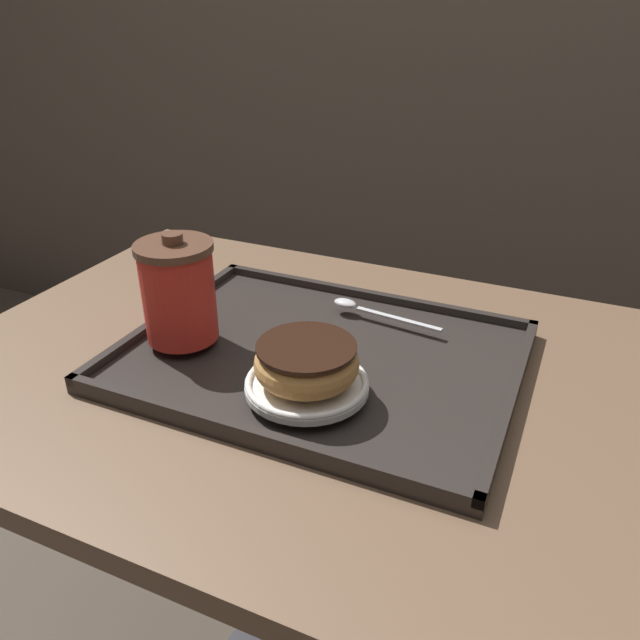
{
  "coord_description": "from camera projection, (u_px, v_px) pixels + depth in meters",
  "views": [
    {
      "loc": [
        0.3,
        -0.63,
        1.17
      ],
      "look_at": [
        0.01,
        0.01,
        0.8
      ],
      "focal_mm": 35.0,
      "sensor_mm": 36.0,
      "label": 1
    }
  ],
  "objects": [
    {
      "name": "spoon",
      "position": [
        363.0,
        308.0,
        0.9
      ],
      "size": [
        0.17,
        0.03,
        0.01
      ],
      "rotation": [
        0.0,
        0.0,
        3.02
      ],
      "color": "silver",
      "rests_on": "serving_tray"
    },
    {
      "name": "plate_with_chocolate_donut",
      "position": [
        307.0,
        384.0,
        0.73
      ],
      "size": [
        0.15,
        0.15,
        0.01
      ],
      "color": "white",
      "rests_on": "serving_tray"
    },
    {
      "name": "coffee_cup_front",
      "position": [
        178.0,
        291.0,
        0.81
      ],
      "size": [
        0.1,
        0.1,
        0.15
      ],
      "color": "red",
      "rests_on": "serving_tray"
    },
    {
      "name": "donut_chocolate_glazed",
      "position": [
        307.0,
        362.0,
        0.71
      ],
      "size": [
        0.12,
        0.12,
        0.04
      ],
      "color": "tan",
      "rests_on": "plate_with_chocolate_donut"
    },
    {
      "name": "cafe_table",
      "position": [
        308.0,
        458.0,
        0.9
      ],
      "size": [
        0.98,
        0.71,
        0.73
      ],
      "color": "brown",
      "rests_on": "ground_plane"
    },
    {
      "name": "serving_tray",
      "position": [
        320.0,
        358.0,
        0.82
      ],
      "size": [
        0.5,
        0.38,
        0.02
      ],
      "color": "#282321",
      "rests_on": "cafe_table"
    }
  ]
}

